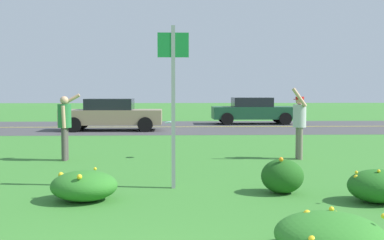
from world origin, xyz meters
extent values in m
plane|color=#387A2D|center=(0.00, 10.24, 0.00)|extent=(120.00, 120.00, 0.00)
cube|color=#424244|center=(0.00, 20.48, 0.00)|extent=(120.00, 8.97, 0.01)
cube|color=yellow|center=(0.00, 20.48, 0.01)|extent=(120.00, 0.16, 0.00)
ellipsoid|color=#2D7526|center=(2.41, 2.05, 0.23)|extent=(1.18, 1.15, 0.46)
sphere|color=yellow|center=(2.22, 2.24, 0.41)|extent=(0.08, 0.08, 0.08)
sphere|color=yellow|center=(2.55, 2.25, 0.41)|extent=(0.05, 0.05, 0.05)
sphere|color=yellow|center=(2.50, 2.25, 0.46)|extent=(0.06, 0.06, 0.06)
sphere|color=yellow|center=(2.19, 1.95, 0.39)|extent=(0.06, 0.06, 0.06)
sphere|color=yellow|center=(2.92, 1.89, 0.47)|extent=(0.06, 0.06, 0.06)
sphere|color=yellow|center=(2.52, 1.93, 0.30)|extent=(0.08, 0.08, 0.08)
sphere|color=yellow|center=(2.10, 1.65, 0.31)|extent=(0.08, 0.08, 0.08)
ellipsoid|color=#1E5619|center=(2.63, 5.14, 0.30)|extent=(0.74, 0.67, 0.60)
sphere|color=orange|center=(2.55, 5.21, 0.50)|extent=(0.06, 0.06, 0.06)
sphere|color=orange|center=(2.73, 5.07, 0.34)|extent=(0.07, 0.07, 0.07)
sphere|color=orange|center=(2.80, 5.06, 0.45)|extent=(0.08, 0.08, 0.08)
sphere|color=orange|center=(2.45, 5.42, 0.39)|extent=(0.08, 0.08, 0.08)
sphere|color=orange|center=(2.71, 5.02, 0.52)|extent=(0.07, 0.07, 0.07)
sphere|color=orange|center=(2.57, 4.98, 0.62)|extent=(0.08, 0.08, 0.08)
sphere|color=orange|center=(2.48, 5.00, 0.35)|extent=(0.06, 0.06, 0.06)
ellipsoid|color=#23661E|center=(4.00, 4.40, 0.26)|extent=(0.97, 0.84, 0.53)
sphere|color=yellow|center=(3.81, 4.17, 0.36)|extent=(0.07, 0.07, 0.07)
sphere|color=yellow|center=(3.78, 4.24, 0.30)|extent=(0.05, 0.05, 0.05)
sphere|color=yellow|center=(3.59, 4.28, 0.51)|extent=(0.05, 0.05, 0.05)
sphere|color=yellow|center=(3.93, 4.26, 0.53)|extent=(0.05, 0.05, 0.05)
sphere|color=yellow|center=(3.63, 4.38, 0.42)|extent=(0.07, 0.07, 0.07)
ellipsoid|color=#2D7526|center=(-0.71, 4.72, 0.24)|extent=(1.08, 0.96, 0.49)
sphere|color=yellow|center=(-0.56, 4.65, 0.38)|extent=(0.07, 0.07, 0.07)
sphere|color=yellow|center=(-0.61, 4.89, 0.40)|extent=(0.07, 0.07, 0.07)
sphere|color=yellow|center=(-0.71, 4.35, 0.46)|extent=(0.08, 0.08, 0.08)
sphere|color=yellow|center=(-0.58, 5.03, 0.47)|extent=(0.05, 0.05, 0.05)
sphere|color=yellow|center=(-0.58, 4.80, 0.42)|extent=(0.06, 0.06, 0.06)
sphere|color=yellow|center=(-1.11, 4.86, 0.40)|extent=(0.09, 0.09, 0.09)
cube|color=#93969B|center=(0.74, 5.66, 1.48)|extent=(0.07, 0.10, 2.95)
cube|color=#197F38|center=(0.74, 5.63, 2.60)|extent=(0.56, 0.03, 0.44)
cylinder|color=#287038|center=(-2.05, 9.21, 1.15)|extent=(0.34, 0.34, 0.60)
sphere|color=tan|center=(-2.05, 9.21, 1.55)|extent=(0.21, 0.21, 0.21)
cylinder|color=#4C4742|center=(-2.05, 9.30, 0.42)|extent=(0.14, 0.14, 0.85)
cylinder|color=#4C4742|center=(-2.05, 9.13, 0.42)|extent=(0.14, 0.14, 0.85)
cylinder|color=tan|center=(-1.95, 9.41, 1.54)|extent=(0.54, 0.09, 0.35)
cylinder|color=tan|center=(-2.02, 9.02, 1.13)|extent=(0.11, 0.09, 0.57)
cylinder|color=#B2B2B7|center=(4.04, 9.20, 1.13)|extent=(0.34, 0.34, 0.59)
sphere|color=tan|center=(4.04, 9.20, 1.53)|extent=(0.21, 0.21, 0.21)
cylinder|color=#726B5B|center=(4.03, 9.12, 0.42)|extent=(0.14, 0.14, 0.84)
cylinder|color=#726B5B|center=(4.04, 9.29, 0.42)|extent=(0.14, 0.14, 0.84)
cylinder|color=tan|center=(3.97, 9.01, 1.62)|extent=(0.40, 0.09, 0.51)
cylinder|color=tan|center=(4.01, 9.40, 1.12)|extent=(0.11, 0.09, 0.56)
cylinder|color=red|center=(4.04, 9.20, 1.60)|extent=(0.22, 0.22, 0.07)
cylinder|color=red|center=(3.94, 9.20, 1.57)|extent=(0.14, 0.14, 0.02)
cylinder|color=#ADD6E5|center=(0.64, 9.50, 0.97)|extent=(0.26, 0.26, 0.07)
torus|color=#ADD6E5|center=(0.64, 9.50, 0.96)|extent=(0.26, 0.26, 0.07)
cube|color=#937F60|center=(-2.04, 18.46, 0.62)|extent=(4.50, 1.82, 0.66)
cube|color=black|center=(-2.14, 18.46, 1.19)|extent=(2.10, 1.64, 0.52)
cylinder|color=black|center=(-0.49, 19.35, 0.33)|extent=(0.66, 0.22, 0.66)
cylinder|color=black|center=(-0.49, 17.57, 0.33)|extent=(0.66, 0.22, 0.66)
cylinder|color=black|center=(-3.59, 19.35, 0.33)|extent=(0.66, 0.22, 0.66)
cylinder|color=black|center=(-3.59, 17.57, 0.33)|extent=(0.66, 0.22, 0.66)
cube|color=#194C2D|center=(5.14, 22.49, 0.62)|extent=(4.50, 1.82, 0.66)
cube|color=black|center=(5.04, 22.49, 1.19)|extent=(2.10, 1.64, 0.52)
cylinder|color=black|center=(6.69, 23.38, 0.33)|extent=(0.66, 0.22, 0.66)
cylinder|color=black|center=(6.69, 21.60, 0.33)|extent=(0.66, 0.22, 0.66)
cylinder|color=black|center=(3.59, 23.38, 0.33)|extent=(0.66, 0.22, 0.66)
cylinder|color=black|center=(3.59, 21.60, 0.33)|extent=(0.66, 0.22, 0.66)
camera|label=1|loc=(0.73, -2.79, 1.76)|focal=43.54mm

